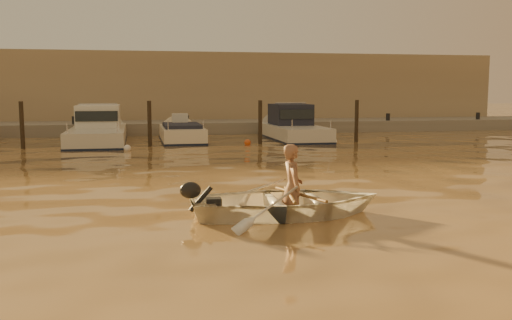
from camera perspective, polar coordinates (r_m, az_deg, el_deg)
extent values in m
plane|color=olive|center=(12.03, -7.83, -4.96)|extent=(160.00, 160.00, 0.00)
imported|color=white|center=(11.36, 3.15, -4.19)|extent=(3.85, 2.75, 0.79)
imported|color=#8E5E47|center=(11.34, 3.65, -2.75)|extent=(0.42, 0.63, 1.73)
cylinder|color=brown|center=(11.40, 4.37, -3.43)|extent=(0.49, 2.07, 0.13)
cylinder|color=brown|center=(11.35, 3.40, -3.47)|extent=(0.43, 2.08, 0.13)
cylinder|color=#2D2319|center=(26.02, -22.35, 3.03)|extent=(0.18, 0.18, 2.20)
cylinder|color=#2D2319|center=(25.60, -10.59, 3.38)|extent=(0.18, 0.18, 2.20)
cylinder|color=#2D2319|center=(26.20, 0.42, 3.58)|extent=(0.18, 0.18, 2.20)
cylinder|color=#2D2319|center=(27.60, 10.02, 3.65)|extent=(0.18, 0.18, 2.20)
sphere|color=white|center=(23.92, -12.74, 1.15)|extent=(0.30, 0.30, 0.30)
sphere|color=#D34E18|center=(25.83, -0.85, 1.75)|extent=(0.30, 0.30, 0.30)
sphere|color=white|center=(26.65, 7.79, 1.85)|extent=(0.30, 0.30, 0.30)
cube|color=gray|center=(33.34, -10.56, 2.92)|extent=(52.00, 4.00, 1.00)
cube|color=#9E8466|center=(38.75, -10.85, 6.80)|extent=(46.00, 7.00, 4.80)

